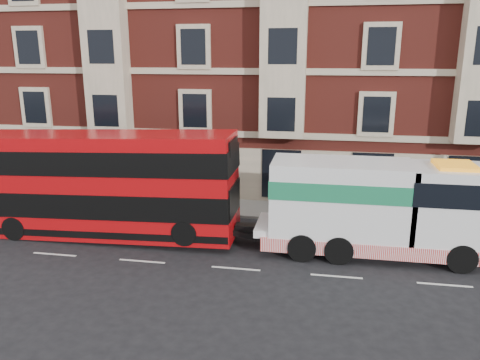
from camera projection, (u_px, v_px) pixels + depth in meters
name	position (u px, v px, depth m)	size (l,w,h in m)	color
ground	(236.00, 269.00, 18.92)	(120.00, 120.00, 0.00)	black
sidewalk	(260.00, 209.00, 26.03)	(90.00, 3.00, 0.15)	slate
victorian_terrace	(285.00, 28.00, 30.50)	(45.00, 12.00, 20.40)	maroon
lamp_post_west	(147.00, 164.00, 25.14)	(0.35, 0.15, 4.35)	black
double_decker_bus	(106.00, 183.00, 21.72)	(12.16, 2.79, 4.92)	#B40A0D
tow_truck	(373.00, 207.00, 19.80)	(9.74, 2.88, 4.06)	white
pedestrian	(80.00, 193.00, 26.23)	(0.55, 0.36, 1.50)	#191A33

